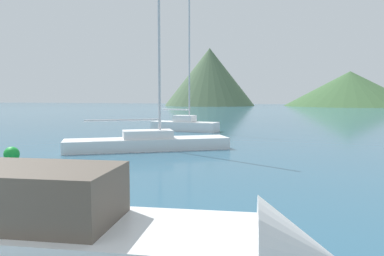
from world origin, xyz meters
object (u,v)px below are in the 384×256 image
object	(u,v)px
motorboat_near	(78,239)
sailboat_inner	(185,124)
sailboat_middle	(148,141)
buoy_marker	(12,161)

from	to	relation	value
motorboat_near	sailboat_inner	distance (m)	22.47
motorboat_near	sailboat_middle	bearing A→B (deg)	101.18
sailboat_middle	buoy_marker	distance (m)	6.60
motorboat_near	sailboat_inner	xyz separation A→B (m)	(-5.16, 21.87, 0.03)
sailboat_middle	motorboat_near	bearing A→B (deg)	-101.75
sailboat_middle	buoy_marker	size ratio (longest dim) A/B	11.11
motorboat_near	buoy_marker	bearing A→B (deg)	130.61
motorboat_near	buoy_marker	xyz separation A→B (m)	(-6.44, 5.86, -0.15)
sailboat_middle	buoy_marker	bearing A→B (deg)	-142.20
sailboat_inner	motorboat_near	bearing A→B (deg)	-69.11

